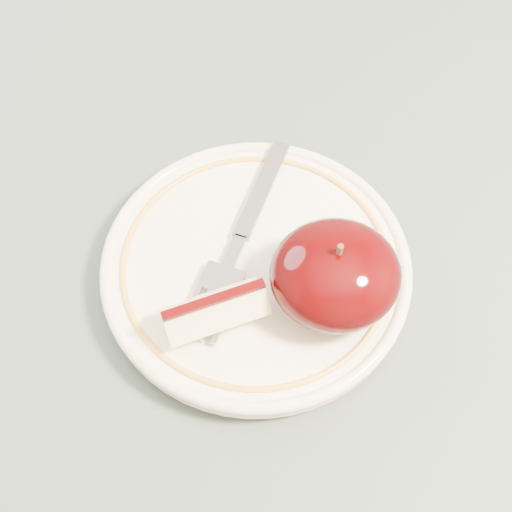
{
  "coord_description": "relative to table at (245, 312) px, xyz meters",
  "views": [
    {
      "loc": [
        -0.01,
        -0.26,
        1.19
      ],
      "look_at": [
        0.01,
        -0.02,
        0.78
      ],
      "focal_mm": 50.0,
      "sensor_mm": 36.0,
      "label": 1
    }
  ],
  "objects": [
    {
      "name": "fork",
      "position": [
        -0.0,
        0.0,
        0.11
      ],
      "size": [
        0.09,
        0.16,
        0.0
      ],
      "rotation": [
        0.0,
        0.0,
        1.15
      ],
      "color": "gray",
      "rests_on": "plate"
    },
    {
      "name": "table",
      "position": [
        0.0,
        0.0,
        0.0
      ],
      "size": [
        0.9,
        0.9,
        0.75
      ],
      "color": "brown",
      "rests_on": "ground"
    },
    {
      "name": "plate",
      "position": [
        0.01,
        -0.02,
        0.1
      ],
      "size": [
        0.21,
        0.21,
        0.02
      ],
      "color": "white",
      "rests_on": "table"
    },
    {
      "name": "apple_half",
      "position": [
        0.06,
        -0.04,
        0.13
      ],
      "size": [
        0.08,
        0.08,
        0.06
      ],
      "color": "black",
      "rests_on": "plate"
    },
    {
      "name": "apple_wedge",
      "position": [
        -0.02,
        -0.06,
        0.12
      ],
      "size": [
        0.07,
        0.05,
        0.03
      ],
      "rotation": [
        0.0,
        0.0,
        0.29
      ],
      "color": "beige",
      "rests_on": "plate"
    }
  ]
}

